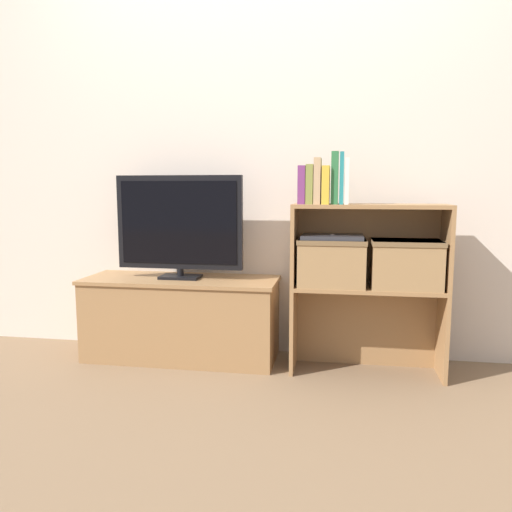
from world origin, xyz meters
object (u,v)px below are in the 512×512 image
book_teal (342,178)px  tv_stand (181,318)px  book_olive (310,184)px  book_plum (302,185)px  book_ivory (347,181)px  laptop (332,237)px  book_mustard (326,185)px  book_forest (335,178)px  tv (179,224)px  storage_basket_right (406,262)px  book_tan (318,181)px  storage_basket_left (332,260)px

book_teal → tv_stand: bearing=174.3°
book_olive → book_teal: book_teal is taller
book_plum → book_olive: (0.04, 0.00, 0.00)m
book_ivory → laptop: 0.29m
tv_stand → laptop: 0.96m
book_mustard → book_forest: size_ratio=0.73×
tv → storage_basket_right: size_ratio=2.04×
book_mustard → tv_stand: bearing=173.7°
tv → laptop: 0.84m
book_olive → storage_basket_right: size_ratio=0.57×
tv_stand → book_forest: 1.15m
tv → book_tan: 0.79m
tv → book_teal: book_teal is taller
storage_basket_left → laptop: 0.12m
tv_stand → book_forest: bearing=-6.0°
book_olive → book_teal: bearing=0.0°
book_mustard → book_ivory: (0.10, 0.00, 0.02)m
book_forest → storage_basket_right: size_ratio=0.75×
laptop → book_teal: bearing=-20.3°
book_teal → storage_basket_right: bearing=2.6°
book_plum → book_mustard: 0.12m
book_forest → book_ivory: (0.06, 0.00, -0.02)m
tv → laptop: size_ratio=2.28×
book_plum → book_mustard: bearing=0.0°
book_plum → book_ivory: (0.22, 0.00, 0.02)m
book_tan → book_mustard: (0.04, 0.00, -0.02)m
book_olive → book_teal: size_ratio=0.77×
tv → book_plum: (0.68, -0.09, 0.21)m
tv → book_olive: bearing=-6.9°
book_olive → book_plum: bearing=180.0°
storage_basket_right → tv_stand: bearing=176.5°
book_tan → book_ivory: bearing=0.0°
tv_stand → book_teal: 1.17m
book_forest → tv_stand: bearing=174.0°
storage_basket_right → book_ivory: bearing=-177.1°
book_tan → storage_basket_left: 0.41m
storage_basket_right → laptop: bearing=-180.0°
book_mustard → book_forest: (0.04, 0.00, 0.03)m
tv → book_olive: size_ratio=3.59×
tv → laptop: tv is taller
tv_stand → storage_basket_left: storage_basket_left is taller
book_mustard → book_forest: bearing=0.0°
book_olive → tv_stand: bearing=173.0°
book_forest → laptop: (-0.01, 0.02, -0.30)m
book_ivory → book_plum: bearing=180.0°
book_tan → book_ivory: size_ratio=1.01×
book_teal → laptop: book_teal is taller
book_mustard → book_forest: book_forest is taller
tv → book_tan: size_ratio=3.10×
book_tan → tv_stand: bearing=173.4°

